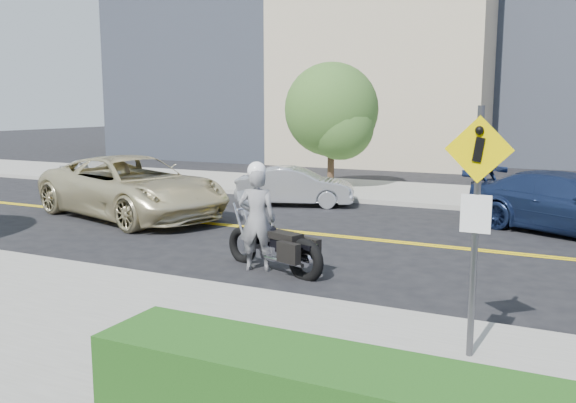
# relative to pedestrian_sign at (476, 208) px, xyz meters

# --- Properties ---
(ground_plane) EXTENTS (120.00, 120.00, 0.00)m
(ground_plane) POSITION_rel_pedestrian_sign_xyz_m (-4.20, 6.31, -1.96)
(ground_plane) COLOR black
(ground_plane) RESTS_ON ground
(sidewalk_near) EXTENTS (60.00, 5.00, 0.15)m
(sidewalk_near) POSITION_rel_pedestrian_sign_xyz_m (-4.20, -1.19, -1.89)
(sidewalk_near) COLOR #9E9B91
(sidewalk_near) RESTS_ON ground_plane
(sidewalk_far) EXTENTS (60.00, 5.00, 0.15)m
(sidewalk_far) POSITION_rel_pedestrian_sign_xyz_m (-4.20, 13.81, -1.89)
(sidewalk_far) COLOR #9E9B91
(sidewalk_far) RESTS_ON ground_plane
(pedestrian_sign) EXTENTS (0.78, 0.08, 3.00)m
(pedestrian_sign) POSITION_rel_pedestrian_sign_xyz_m (0.00, 0.00, 0.00)
(pedestrian_sign) COLOR #4C4C51
(pedestrian_sign) RESTS_ON sidewalk_near
(motorcyclist) EXTENTS (0.83, 0.67, 2.10)m
(motorcyclist) POSITION_rel_pedestrian_sign_xyz_m (-4.44, 2.76, -0.91)
(motorcyclist) COLOR #9B9B9F
(motorcyclist) RESTS_ON ground
(motorcycle) EXTENTS (2.56, 1.51, 1.49)m
(motorcycle) POSITION_rel_pedestrian_sign_xyz_m (-4.17, 2.89, -1.21)
(motorcycle) COLOR black
(motorcycle) RESTS_ON ground
(suv) EXTENTS (6.80, 4.52, 1.73)m
(suv) POSITION_rel_pedestrian_sign_xyz_m (-10.33, 6.15, -1.09)
(suv) COLOR beige
(suv) RESTS_ON ground
(parked_car_white) EXTENTS (3.93, 2.41, 1.25)m
(parked_car_white) POSITION_rel_pedestrian_sign_xyz_m (-15.00, 9.71, -1.34)
(parked_car_white) COLOR silver
(parked_car_white) RESTS_ON ground
(parked_car_silver) EXTENTS (3.92, 2.41, 1.22)m
(parked_car_silver) POSITION_rel_pedestrian_sign_xyz_m (-7.08, 10.05, -1.35)
(parked_car_silver) COLOR #ABAEB3
(parked_car_silver) RESTS_ON ground
(parked_car_blue) EXTENTS (5.58, 3.94, 1.50)m
(parked_car_blue) POSITION_rel_pedestrian_sign_xyz_m (0.91, 9.11, -1.21)
(parked_car_blue) COLOR navy
(parked_car_blue) RESTS_ON ground
(tree_far_a) EXTENTS (3.46, 3.46, 4.72)m
(tree_far_a) POSITION_rel_pedestrian_sign_xyz_m (-7.39, 13.84, 1.03)
(tree_far_a) COLOR #382619
(tree_far_a) RESTS_ON ground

